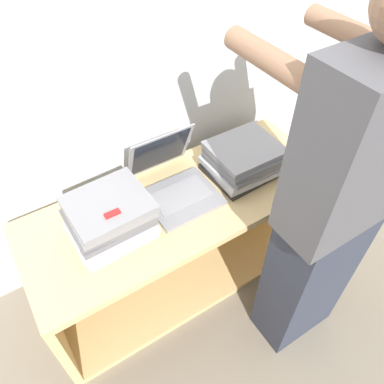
% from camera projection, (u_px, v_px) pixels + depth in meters
% --- Properties ---
extents(ground_plane, '(12.00, 12.00, 0.00)m').
position_uv_depth(ground_plane, '(212.00, 307.00, 1.90)').
color(ground_plane, '#756B5B').
extents(wall_back, '(8.00, 0.05, 2.40)m').
position_uv_depth(wall_back, '(127.00, 20.00, 1.41)').
color(wall_back, silver).
rests_on(wall_back, ground_plane).
extents(cart, '(1.42, 0.55, 0.55)m').
position_uv_depth(cart, '(177.00, 229.00, 1.89)').
color(cart, tan).
rests_on(cart, ground_plane).
extents(laptop_open, '(0.30, 0.37, 0.27)m').
position_uv_depth(laptop_open, '(175.00, 182.00, 1.66)').
color(laptop_open, gray).
rests_on(laptop_open, cart).
extents(laptop_stack_left, '(0.33, 0.29, 0.17)m').
position_uv_depth(laptop_stack_left, '(109.00, 217.00, 1.47)').
color(laptop_stack_left, '#B7B7BC').
rests_on(laptop_stack_left, cart).
extents(laptop_stack_right, '(0.32, 0.29, 0.15)m').
position_uv_depth(laptop_stack_right, '(243.00, 160.00, 1.73)').
color(laptop_stack_right, '#232326').
rests_on(laptop_stack_right, cart).
extents(person, '(0.40, 0.52, 1.59)m').
position_uv_depth(person, '(331.00, 213.00, 1.28)').
color(person, '#2D3342').
rests_on(person, ground_plane).
extents(inventory_tag, '(0.06, 0.02, 0.01)m').
position_uv_depth(inventory_tag, '(112.00, 214.00, 1.37)').
color(inventory_tag, red).
rests_on(inventory_tag, laptop_stack_left).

